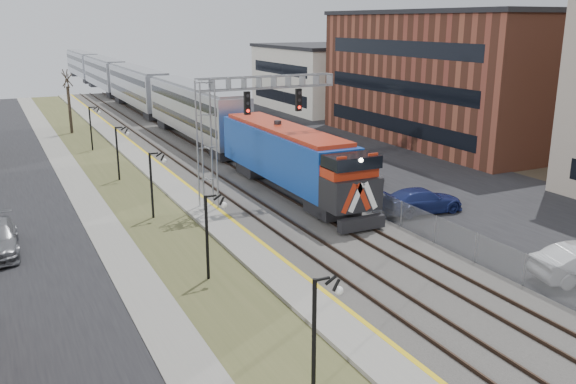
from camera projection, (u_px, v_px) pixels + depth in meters
street_west at (11, 204)px, 39.27m from camera, size 7.00×120.00×0.04m
sidewalk at (84, 195)px, 41.19m from camera, size 2.00×120.00×0.08m
grass_median at (128, 190)px, 42.47m from camera, size 4.00×120.00×0.06m
platform at (170, 184)px, 43.72m from camera, size 2.00×120.00×0.24m
ballast_bed at (235, 176)px, 45.86m from camera, size 8.00×120.00×0.20m
parking_lot at (369, 162)px, 50.99m from camera, size 16.00×120.00×0.04m
platform_edge at (182, 181)px, 44.06m from camera, size 0.24×120.00×0.01m
track_near at (210, 177)px, 44.96m from camera, size 1.58×120.00×0.15m
track_far at (253, 172)px, 46.45m from camera, size 1.58×120.00×0.15m
train at (132, 87)px, 80.97m from camera, size 3.00×108.65×5.33m
signal_gantry at (233, 120)px, 37.14m from camera, size 9.00×1.07×8.15m
lampposts at (205, 237)px, 27.51m from camera, size 0.14×62.14×4.00m
fence at (285, 162)px, 47.46m from camera, size 0.04×120.00×1.60m
buildings_east at (534, 83)px, 51.96m from camera, size 16.00×76.00×15.00m
car_lot_d at (422, 201)px, 37.28m from camera, size 5.37×2.57×1.51m
car_lot_e at (361, 179)px, 42.70m from camera, size 4.30×2.89×1.36m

